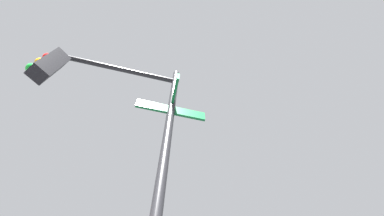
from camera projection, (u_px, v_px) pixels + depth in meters
traffic_signal_near at (102, 114)px, 3.29m from camera, size 1.92×2.32×6.49m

